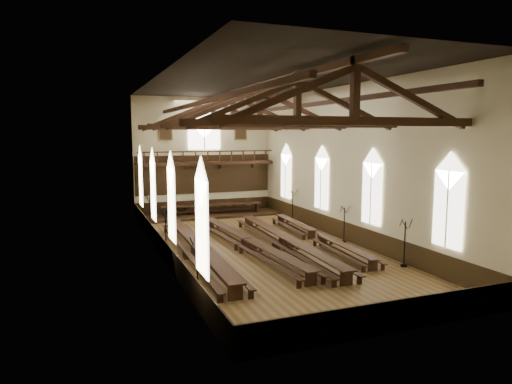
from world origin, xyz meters
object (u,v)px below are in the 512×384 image
(refectory_row_c, at_px, (286,240))
(high_table, at_px, (212,206))
(candelabrum_left_far, at_px, (150,220))
(candelabrum_right_far, at_px, (293,212))
(candelabrum_left_near, at_px, (198,277))
(refectory_row_a, at_px, (198,247))
(candelabrum_left_mid, at_px, (166,239))
(refectory_row_b, at_px, (248,242))
(dais, at_px, (212,215))
(candelabrum_right_near, at_px, (404,252))
(candelabrum_right_mid, at_px, (344,231))
(refectory_row_d, at_px, (317,235))

(refectory_row_c, relative_size, high_table, 1.74)
(candelabrum_left_far, height_order, candelabrum_right_far, candelabrum_left_far)
(candelabrum_left_near, bearing_deg, refectory_row_a, 76.06)
(candelabrum_left_mid, bearing_deg, candelabrum_right_far, 28.50)
(refectory_row_b, xyz_separation_m, candelabrum_left_far, (-4.61, 7.88, 0.23))
(refectory_row_c, relative_size, dais, 1.31)
(candelabrum_left_near, bearing_deg, candelabrum_left_far, 90.00)
(refectory_row_a, distance_m, candelabrum_left_near, 6.08)
(candelabrum_right_near, bearing_deg, candelabrum_right_mid, 90.00)
(candelabrum_left_near, xyz_separation_m, candelabrum_right_far, (11.10, 13.66, 0.00))
(dais, bearing_deg, candelabrum_right_far, -39.98)
(refectory_row_b, distance_m, high_table, 12.01)
(dais, distance_m, candelabrum_left_far, 7.06)
(refectory_row_a, bearing_deg, refectory_row_c, -1.41)
(candelabrum_left_mid, bearing_deg, refectory_row_a, -49.85)
(refectory_row_c, height_order, high_table, high_table)
(refectory_row_a, relative_size, high_table, 1.76)
(candelabrum_left_near, height_order, candelabrum_right_near, candelabrum_left_near)
(candelabrum_left_mid, height_order, candelabrum_right_mid, candelabrum_left_mid)
(candelabrum_right_near, distance_m, candelabrum_right_far, 13.42)
(candelabrum_right_near, relative_size, candelabrum_right_mid, 1.07)
(refectory_row_d, xyz_separation_m, candelabrum_right_mid, (1.59, -0.59, 0.23))
(refectory_row_c, height_order, dais, refectory_row_c)
(refectory_row_a, bearing_deg, candelabrum_left_mid, 130.15)
(refectory_row_a, relative_size, candelabrum_right_far, 5.87)
(candelabrum_left_far, distance_m, candelabrum_right_far, 11.11)
(refectory_row_a, xyz_separation_m, candelabrum_right_near, (9.64, -5.66, 0.18))
(refectory_row_b, bearing_deg, candelabrum_left_near, -126.60)
(high_table, bearing_deg, refectory_row_b, -95.37)
(refectory_row_b, xyz_separation_m, refectory_row_d, (4.90, 0.45, -0.08))
(candelabrum_left_mid, height_order, candelabrum_right_far, candelabrum_left_mid)
(candelabrum_left_near, height_order, candelabrum_left_far, candelabrum_left_far)
(refectory_row_b, xyz_separation_m, refectory_row_c, (2.26, -0.45, 0.01))
(dais, height_order, candelabrum_right_mid, candelabrum_right_mid)
(refectory_row_a, distance_m, refectory_row_c, 5.41)
(refectory_row_b, height_order, refectory_row_d, refectory_row_b)
(refectory_row_c, xyz_separation_m, candelabrum_left_near, (-6.87, -5.76, 0.20))
(candelabrum_left_near, relative_size, candelabrum_right_far, 1.00)
(high_table, relative_size, candelabrum_left_near, 3.34)
(candelabrum_right_mid, bearing_deg, refectory_row_a, -178.97)
(refectory_row_d, relative_size, dais, 1.21)
(refectory_row_b, bearing_deg, candelabrum_left_mid, 162.86)
(refectory_row_a, relative_size, refectory_row_d, 1.10)
(refectory_row_c, distance_m, dais, 12.46)
(refectory_row_b, distance_m, candelabrum_right_far, 9.88)
(refectory_row_b, distance_m, candelabrum_right_near, 8.82)
(high_table, height_order, candelabrum_left_near, candelabrum_left_near)
(refectory_row_c, distance_m, candelabrum_right_far, 8.96)
(dais, distance_m, candelabrum_right_far, 7.04)
(high_table, relative_size, candelabrum_right_near, 3.37)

